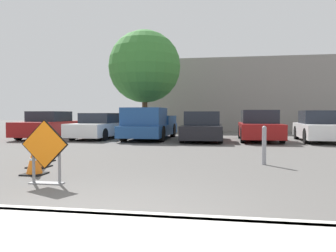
{
  "coord_description": "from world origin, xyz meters",
  "views": [
    {
      "loc": [
        1.57,
        -3.71,
        1.32
      ],
      "look_at": [
        -0.94,
        11.49,
        0.74
      ],
      "focal_mm": 35.0,
      "sensor_mm": 36.0,
      "label": 1
    }
  ],
  "objects_px": {
    "traffic_cone_second": "(39,153)",
    "parked_car_fifth": "(319,127)",
    "pickup_truck": "(149,125)",
    "parked_car_fourth": "(259,127)",
    "traffic_cone_nearest": "(34,160)",
    "road_closed_sign": "(45,150)",
    "parked_car_third": "(202,128)",
    "traffic_cone_third": "(45,148)",
    "parked_car_second": "(101,127)",
    "bollard_nearest": "(264,144)",
    "traffic_cone_fourth": "(49,146)",
    "parked_car_nearest": "(49,126)"
  },
  "relations": [
    {
      "from": "traffic_cone_fourth",
      "to": "parked_car_nearest",
      "type": "height_order",
      "value": "parked_car_nearest"
    },
    {
      "from": "pickup_truck",
      "to": "parked_car_fifth",
      "type": "bearing_deg",
      "value": -178.16
    },
    {
      "from": "traffic_cone_nearest",
      "to": "parked_car_fifth",
      "type": "distance_m",
      "value": 13.14
    },
    {
      "from": "traffic_cone_second",
      "to": "parked_car_second",
      "type": "distance_m",
      "value": 9.54
    },
    {
      "from": "road_closed_sign",
      "to": "parked_car_nearest",
      "type": "bearing_deg",
      "value": 119.1
    },
    {
      "from": "pickup_truck",
      "to": "parked_car_fifth",
      "type": "xyz_separation_m",
      "value": [
        8.26,
        0.12,
        -0.05
      ]
    },
    {
      "from": "traffic_cone_nearest",
      "to": "parked_car_fourth",
      "type": "distance_m",
      "value": 11.59
    },
    {
      "from": "traffic_cone_second",
      "to": "traffic_cone_third",
      "type": "bearing_deg",
      "value": 112.25
    },
    {
      "from": "parked_car_second",
      "to": "parked_car_fourth",
      "type": "relative_size",
      "value": 1.07
    },
    {
      "from": "pickup_truck",
      "to": "parked_car_fourth",
      "type": "xyz_separation_m",
      "value": [
        5.51,
        0.19,
        -0.03
      ]
    },
    {
      "from": "traffic_cone_fourth",
      "to": "parked_car_fifth",
      "type": "distance_m",
      "value": 12.13
    },
    {
      "from": "traffic_cone_fourth",
      "to": "parked_car_nearest",
      "type": "relative_size",
      "value": 0.15
    },
    {
      "from": "traffic_cone_third",
      "to": "parked_car_fifth",
      "type": "height_order",
      "value": "parked_car_fifth"
    },
    {
      "from": "pickup_truck",
      "to": "bollard_nearest",
      "type": "relative_size",
      "value": 5.3
    },
    {
      "from": "traffic_cone_nearest",
      "to": "traffic_cone_second",
      "type": "height_order",
      "value": "traffic_cone_second"
    },
    {
      "from": "traffic_cone_third",
      "to": "parked_car_nearest",
      "type": "xyz_separation_m",
      "value": [
        -4.37,
        7.99,
        0.29
      ]
    },
    {
      "from": "parked_car_nearest",
      "to": "parked_car_fifth",
      "type": "relative_size",
      "value": 1.04
    },
    {
      "from": "road_closed_sign",
      "to": "traffic_cone_second",
      "type": "distance_m",
      "value": 2.14
    },
    {
      "from": "parked_car_nearest",
      "to": "pickup_truck",
      "type": "height_order",
      "value": "pickup_truck"
    },
    {
      "from": "traffic_cone_second",
      "to": "pickup_truck",
      "type": "xyz_separation_m",
      "value": [
        0.75,
        8.91,
        0.38
      ]
    },
    {
      "from": "traffic_cone_third",
      "to": "traffic_cone_fourth",
      "type": "xyz_separation_m",
      "value": [
        -0.48,
        1.07,
        -0.06
      ]
    },
    {
      "from": "parked_car_second",
      "to": "traffic_cone_second",
      "type": "bearing_deg",
      "value": 105.7
    },
    {
      "from": "parked_car_fourth",
      "to": "parked_car_fifth",
      "type": "xyz_separation_m",
      "value": [
        2.75,
        -0.07,
        -0.01
      ]
    },
    {
      "from": "traffic_cone_second",
      "to": "pickup_truck",
      "type": "height_order",
      "value": "pickup_truck"
    },
    {
      "from": "traffic_cone_third",
      "to": "pickup_truck",
      "type": "height_order",
      "value": "pickup_truck"
    },
    {
      "from": "pickup_truck",
      "to": "parked_car_fourth",
      "type": "distance_m",
      "value": 5.51
    },
    {
      "from": "traffic_cone_third",
      "to": "parked_car_second",
      "type": "relative_size",
      "value": 0.17
    },
    {
      "from": "traffic_cone_nearest",
      "to": "traffic_cone_fourth",
      "type": "distance_m",
      "value": 3.15
    },
    {
      "from": "traffic_cone_second",
      "to": "parked_car_fifth",
      "type": "xyz_separation_m",
      "value": [
        9.01,
        9.04,
        0.33
      ]
    },
    {
      "from": "parked_car_fifth",
      "to": "parked_car_second",
      "type": "bearing_deg",
      "value": 1.73
    },
    {
      "from": "parked_car_second",
      "to": "traffic_cone_third",
      "type": "bearing_deg",
      "value": 104.55
    },
    {
      "from": "traffic_cone_second",
      "to": "parked_car_fifth",
      "type": "bearing_deg",
      "value": 45.08
    },
    {
      "from": "parked_car_fourth",
      "to": "pickup_truck",
      "type": "bearing_deg",
      "value": 2.72
    },
    {
      "from": "traffic_cone_third",
      "to": "parked_car_third",
      "type": "bearing_deg",
      "value": 63.16
    },
    {
      "from": "road_closed_sign",
      "to": "parked_car_fourth",
      "type": "relative_size",
      "value": 0.27
    },
    {
      "from": "traffic_cone_second",
      "to": "parked_car_third",
      "type": "relative_size",
      "value": 0.17
    },
    {
      "from": "traffic_cone_third",
      "to": "parked_car_second",
      "type": "bearing_deg",
      "value": 100.88
    },
    {
      "from": "parked_car_fourth",
      "to": "bollard_nearest",
      "type": "xyz_separation_m",
      "value": [
        -0.72,
        -7.77,
        -0.16
      ]
    },
    {
      "from": "traffic_cone_fourth",
      "to": "parked_car_nearest",
      "type": "bearing_deg",
      "value": 119.38
    },
    {
      "from": "road_closed_sign",
      "to": "traffic_cone_fourth",
      "type": "relative_size",
      "value": 1.81
    },
    {
      "from": "traffic_cone_third",
      "to": "parked_car_fourth",
      "type": "distance_m",
      "value": 10.55
    },
    {
      "from": "road_closed_sign",
      "to": "bollard_nearest",
      "type": "relative_size",
      "value": 1.21
    },
    {
      "from": "road_closed_sign",
      "to": "parked_car_third",
      "type": "distance_m",
      "value": 10.58
    },
    {
      "from": "traffic_cone_second",
      "to": "parked_car_nearest",
      "type": "distance_m",
      "value": 10.08
    },
    {
      "from": "pickup_truck",
      "to": "parked_car_fifth",
      "type": "relative_size",
      "value": 1.24
    },
    {
      "from": "parked_car_nearest",
      "to": "traffic_cone_fourth",
      "type": "bearing_deg",
      "value": 119.44
    },
    {
      "from": "parked_car_second",
      "to": "parked_car_third",
      "type": "bearing_deg",
      "value": 175.74
    },
    {
      "from": "parked_car_nearest",
      "to": "parked_car_third",
      "type": "xyz_separation_m",
      "value": [
        8.25,
        -0.33,
        -0.03
      ]
    },
    {
      "from": "traffic_cone_nearest",
      "to": "parked_car_third",
      "type": "relative_size",
      "value": 0.16
    },
    {
      "from": "traffic_cone_fourth",
      "to": "parked_car_second",
      "type": "bearing_deg",
      "value": 98.83
    }
  ]
}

